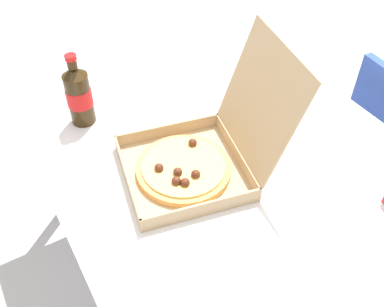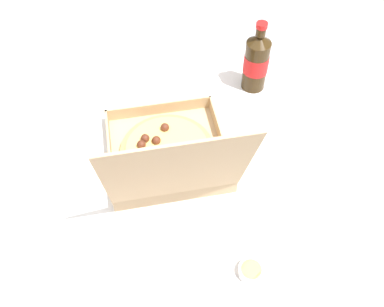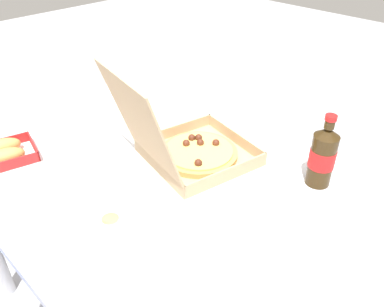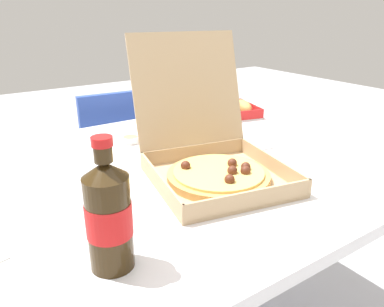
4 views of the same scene
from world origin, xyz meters
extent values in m
cube|color=white|center=(0.00, 0.00, 0.73)|extent=(1.44, 0.95, 0.03)
cylinder|color=#B7B7BC|center=(0.65, 0.40, 0.36)|extent=(0.05, 0.05, 0.72)
cube|color=#2D4CAD|center=(0.12, 0.77, 0.43)|extent=(0.43, 0.43, 0.04)
cube|color=#2D4CAD|center=(0.11, 0.59, 0.64)|extent=(0.36, 0.06, 0.38)
cylinder|color=#B2B2B7|center=(0.31, 0.93, 0.21)|extent=(0.03, 0.03, 0.43)
cylinder|color=#B2B2B7|center=(-0.03, 0.96, 0.21)|extent=(0.03, 0.03, 0.43)
cylinder|color=#B2B2B7|center=(0.28, 0.59, 0.21)|extent=(0.03, 0.03, 0.43)
cylinder|color=#B2B2B7|center=(-0.06, 0.62, 0.21)|extent=(0.03, 0.03, 0.43)
cube|color=tan|center=(0.03, -0.14, 0.75)|extent=(0.36, 0.36, 0.01)
cube|color=tan|center=(0.00, -0.29, 0.77)|extent=(0.30, 0.07, 0.04)
cube|color=tan|center=(-0.12, -0.11, 0.77)|extent=(0.07, 0.30, 0.04)
cube|color=tan|center=(0.17, -0.17, 0.77)|extent=(0.07, 0.30, 0.04)
cube|color=tan|center=(0.06, 0.01, 0.77)|extent=(0.30, 0.07, 0.04)
cube|color=tan|center=(0.07, 0.05, 0.94)|extent=(0.32, 0.16, 0.29)
cylinder|color=tan|center=(0.03, -0.14, 0.76)|extent=(0.25, 0.25, 0.02)
cylinder|color=#EAC666|center=(0.03, -0.14, 0.77)|extent=(0.22, 0.22, 0.01)
sphere|color=#562819|center=(0.07, -0.19, 0.78)|extent=(0.02, 0.02, 0.02)
sphere|color=#562819|center=(-0.03, -0.08, 0.78)|extent=(0.02, 0.02, 0.02)
sphere|color=#562819|center=(0.08, -0.13, 0.78)|extent=(0.02, 0.02, 0.02)
sphere|color=#562819|center=(0.01, -0.20, 0.78)|extent=(0.02, 0.02, 0.02)
sphere|color=#562819|center=(0.09, -0.17, 0.78)|extent=(0.02, 0.02, 0.02)
sphere|color=#562819|center=(0.05, -0.17, 0.78)|extent=(0.02, 0.02, 0.02)
cube|color=white|center=(0.46, 0.31, 0.75)|extent=(0.19, 0.22, 0.00)
cube|color=red|center=(0.43, 0.22, 0.77)|extent=(0.15, 0.04, 0.03)
cube|color=red|center=(0.48, 0.40, 0.77)|extent=(0.15, 0.04, 0.03)
cube|color=red|center=(0.39, 0.32, 0.77)|extent=(0.05, 0.19, 0.03)
cube|color=red|center=(0.53, 0.29, 0.77)|extent=(0.05, 0.19, 0.03)
ellipsoid|color=tan|center=(0.42, 0.31, 0.78)|extent=(0.08, 0.13, 0.05)
ellipsoid|color=tan|center=(0.49, 0.30, 0.78)|extent=(0.08, 0.13, 0.05)
cylinder|color=#33230F|center=(-0.31, -0.29, 0.83)|extent=(0.07, 0.07, 0.16)
cone|color=#33230F|center=(-0.31, -0.29, 0.92)|extent=(0.07, 0.07, 0.02)
cylinder|color=#33230F|center=(-0.31, -0.29, 0.94)|extent=(0.03, 0.03, 0.02)
cylinder|color=red|center=(-0.31, -0.29, 0.96)|extent=(0.03, 0.03, 0.01)
cylinder|color=red|center=(-0.31, -0.29, 0.83)|extent=(0.07, 0.07, 0.06)
cylinder|color=white|center=(-0.02, 0.24, 0.76)|extent=(0.06, 0.06, 0.02)
cylinder|color=#DBBC66|center=(-0.02, 0.24, 0.76)|extent=(0.05, 0.05, 0.01)
camera|label=1|loc=(0.73, -0.52, 1.59)|focal=41.13mm
camera|label=2|loc=(0.22, 0.51, 1.61)|focal=37.98mm
camera|label=3|loc=(-0.69, 0.61, 1.46)|focal=36.50mm
camera|label=4|loc=(-0.49, -0.79, 1.14)|focal=35.21mm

